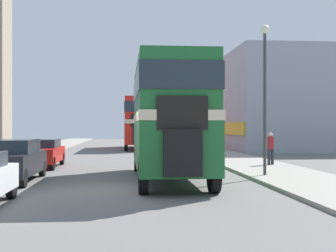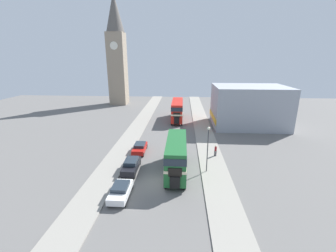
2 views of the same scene
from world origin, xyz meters
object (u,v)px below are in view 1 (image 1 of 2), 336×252
at_px(car_parked_mid, 13,160).
at_px(pedestrian_walking, 271,146).
at_px(bus_distant, 138,119).
at_px(street_lamp, 265,77).
at_px(double_decker_bus, 168,112).
at_px(car_parked_far, 42,153).

bearing_deg(car_parked_mid, pedestrian_walking, 24.40).
height_order(bus_distant, street_lamp, street_lamp).
distance_m(double_decker_bus, car_parked_mid, 5.97).
bearing_deg(pedestrian_walking, double_decker_bus, -137.44).
xyz_separation_m(double_decker_bus, pedestrian_walking, (5.57, 5.11, -1.53)).
bearing_deg(double_decker_bus, car_parked_mid, 179.97).
bearing_deg(bus_distant, double_decker_bus, -88.84).
relative_size(bus_distant, car_parked_far, 2.55).
bearing_deg(street_lamp, pedestrian_walking, 69.98).
relative_size(car_parked_mid, car_parked_far, 1.08).
xyz_separation_m(bus_distant, street_lamp, (4.32, -24.52, 1.30)).
xyz_separation_m(bus_distant, car_parked_far, (-5.21, -18.88, -1.93)).
bearing_deg(pedestrian_walking, car_parked_mid, -155.60).
height_order(double_decker_bus, car_parked_far, double_decker_bus).
bearing_deg(car_parked_far, pedestrian_walking, -4.23).
xyz_separation_m(car_parked_mid, car_parked_far, (-0.02, 5.95, -0.06)).
height_order(double_decker_bus, car_parked_mid, double_decker_bus).
height_order(double_decker_bus, pedestrian_walking, double_decker_bus).
height_order(car_parked_mid, pedestrian_walking, pedestrian_walking).
bearing_deg(car_parked_far, double_decker_bus, -46.14).
relative_size(pedestrian_walking, street_lamp, 0.27).
distance_m(double_decker_bus, street_lamp, 4.08).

